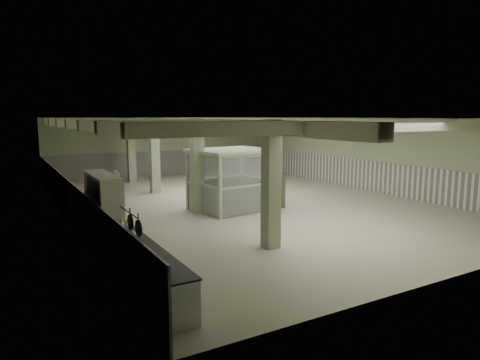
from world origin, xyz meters
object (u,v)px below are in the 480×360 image
walkin_cooler (105,214)px  guard_booth (232,168)px  filing_cabinet (277,191)px  prep_counter (141,267)px

walkin_cooler → guard_booth: guard_booth is taller
walkin_cooler → filing_cabinet: 7.78m
prep_counter → filing_cabinet: (7.31, 5.39, 0.20)m
guard_booth → filing_cabinet: guard_booth is taller
filing_cabinet → prep_counter: bearing=-135.6°
prep_counter → walkin_cooler: bearing=91.6°
walkin_cooler → filing_cabinet: bearing=17.9°
prep_counter → walkin_cooler: size_ratio=2.00×
prep_counter → walkin_cooler: 3.06m
prep_counter → filing_cabinet: size_ratio=3.44×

